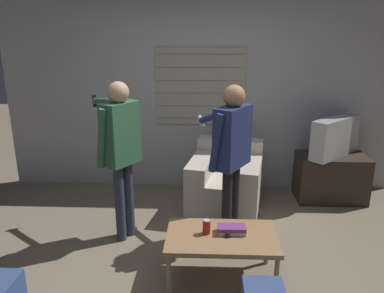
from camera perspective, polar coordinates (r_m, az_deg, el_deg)
name	(u,v)px	position (r m, az deg, el deg)	size (l,w,h in m)	color
ground_plane	(195,272)	(3.55, 0.43, -18.58)	(16.00, 16.00, 0.00)	#7F705B
wall_back	(200,95)	(4.98, 1.28, 7.89)	(5.20, 0.08, 2.55)	#ADB2B7
armchair_beige	(226,182)	(4.57, 5.21, -5.45)	(0.97, 1.05, 0.79)	beige
coffee_table	(222,240)	(3.27, 4.54, -13.95)	(0.94, 0.58, 0.43)	#9E754C
tv_stand	(331,178)	(5.10, 20.37, -4.46)	(0.85, 0.48, 0.59)	#33281E
tv	(335,137)	(4.94, 20.98, 1.37)	(0.73, 0.70, 0.48)	#B2B2B7
person_left_standing	(120,143)	(3.73, -10.90, 0.51)	(0.59, 0.73, 1.63)	#33384C
person_right_standing	(231,145)	(3.67, 6.04, 0.29)	(0.56, 0.77, 1.60)	black
book_stack	(232,229)	(3.27, 6.09, -12.45)	(0.24, 0.14, 0.07)	beige
soda_can	(207,227)	(3.24, 2.23, -12.13)	(0.07, 0.07, 0.13)	red
spare_remote	(227,233)	(3.26, 5.29, -12.96)	(0.05, 0.13, 0.02)	black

